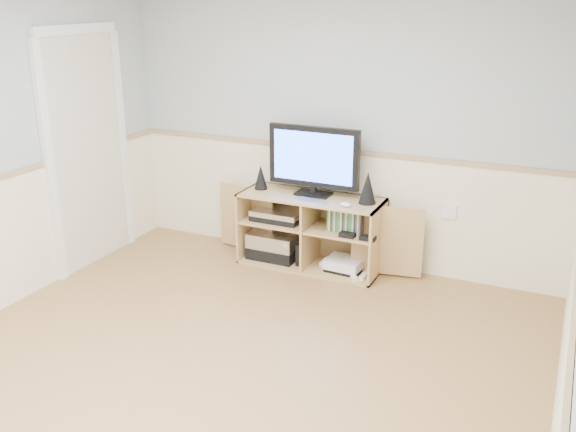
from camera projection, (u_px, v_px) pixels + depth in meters
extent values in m
cube|color=tan|center=(208.00, 386.00, 4.02)|extent=(4.00, 4.50, 0.02)
cube|color=#ACB7BB|center=(340.00, 124.00, 5.54)|extent=(4.00, 0.02, 2.50)
cube|color=#F2E9C6|center=(337.00, 206.00, 5.78)|extent=(4.00, 0.01, 1.00)
cube|color=tan|center=(338.00, 150.00, 5.60)|extent=(4.00, 0.02, 0.04)
cube|color=beige|center=(87.00, 153.00, 5.59)|extent=(0.03, 0.82, 2.00)
cube|color=tan|center=(310.00, 264.00, 5.77)|extent=(1.26, 0.47, 0.02)
cube|color=tan|center=(311.00, 197.00, 5.56)|extent=(1.26, 0.47, 0.02)
cube|color=tan|center=(249.00, 221.00, 5.91)|extent=(0.02, 0.47, 0.65)
cube|color=tan|center=(378.00, 242.00, 5.42)|extent=(0.02, 0.47, 0.65)
cube|color=tan|center=(320.00, 223.00, 5.86)|extent=(1.26, 0.02, 0.65)
cube|color=tan|center=(311.00, 231.00, 5.67)|extent=(0.02, 0.45, 0.61)
cube|color=tan|center=(279.00, 221.00, 5.77)|extent=(0.60, 0.43, 0.02)
cube|color=tan|center=(344.00, 231.00, 5.53)|extent=(0.60, 0.43, 0.02)
cube|color=tan|center=(246.00, 219.00, 5.99)|extent=(0.60, 0.12, 0.61)
cube|color=tan|center=(387.00, 241.00, 5.45)|extent=(0.60, 0.12, 0.61)
cube|color=black|center=(313.00, 194.00, 5.60)|extent=(0.31, 0.18, 0.02)
cube|color=black|center=(313.00, 189.00, 5.59)|extent=(0.05, 0.04, 0.06)
cube|color=black|center=(314.00, 157.00, 5.49)|extent=(0.82, 0.05, 0.53)
cube|color=#3061FF|center=(313.00, 157.00, 5.47)|extent=(0.72, 0.01, 0.43)
cone|color=black|center=(261.00, 177.00, 5.74)|extent=(0.12, 0.12, 0.22)
cone|color=black|center=(368.00, 188.00, 5.34)|extent=(0.15, 0.15, 0.27)
cube|color=silver|center=(311.00, 201.00, 5.42)|extent=(0.29, 0.16, 0.01)
ellipsoid|color=white|center=(346.00, 205.00, 5.29)|extent=(0.10, 0.08, 0.04)
cube|color=black|center=(275.00, 251.00, 5.89)|extent=(0.44, 0.33, 0.11)
cube|color=silver|center=(275.00, 239.00, 5.85)|extent=(0.44, 0.33, 0.13)
cube|color=black|center=(279.00, 217.00, 5.76)|extent=(0.44, 0.31, 0.05)
cube|color=silver|center=(279.00, 212.00, 5.75)|extent=(0.44, 0.31, 0.05)
cube|color=black|center=(301.00, 253.00, 5.72)|extent=(0.04, 0.14, 0.20)
cube|color=white|center=(334.00, 264.00, 5.70)|extent=(0.22, 0.17, 0.05)
cube|color=black|center=(344.00, 269.00, 5.61)|extent=(0.31, 0.26, 0.03)
cube|color=white|center=(345.00, 263.00, 5.60)|extent=(0.33, 0.28, 0.08)
cube|color=white|center=(363.00, 276.00, 5.47)|extent=(0.04, 0.14, 0.03)
cube|color=white|center=(367.00, 269.00, 5.61)|extent=(0.09, 0.15, 0.03)
cube|color=#3F8C3F|center=(346.00, 220.00, 5.47)|extent=(0.30, 0.14, 0.19)
cube|color=white|center=(449.00, 211.00, 5.34)|extent=(0.12, 0.03, 0.12)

